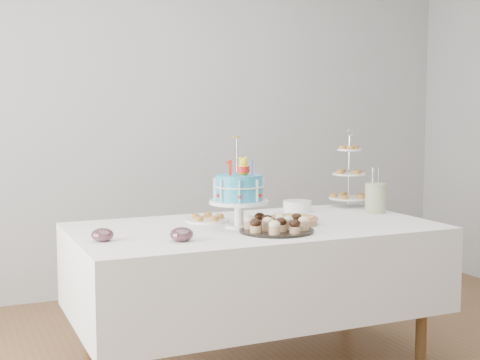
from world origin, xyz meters
name	(u,v)px	position (x,y,z in m)	size (l,w,h in m)	color
walls	(282,117)	(0.00, 0.00, 1.35)	(5.04, 4.04, 2.70)	#A7AAAD
table	(255,267)	(0.00, 0.30, 0.54)	(1.92, 1.02, 0.77)	silver
birthday_cake	(239,203)	(-0.11, 0.26, 0.90)	(0.31, 0.31, 0.48)	white
cupcake_tray	(277,224)	(0.02, 0.08, 0.81)	(0.38, 0.38, 0.09)	black
pie	(293,220)	(0.20, 0.25, 0.79)	(0.27, 0.27, 0.04)	tan
tiered_stand	(349,174)	(0.84, 0.69, 0.98)	(0.25, 0.25, 0.49)	silver
plate_stack	(297,206)	(0.43, 0.63, 0.80)	(0.17, 0.17, 0.07)	white
pastry_plate	(207,218)	(-0.19, 0.52, 0.79)	(0.24, 0.24, 0.04)	white
jam_bowl_a	(182,235)	(-0.50, 0.05, 0.80)	(0.11, 0.11, 0.07)	silver
jam_bowl_b	(102,235)	(-0.84, 0.19, 0.80)	(0.11, 0.11, 0.06)	silver
utensil_pitcher	(375,197)	(0.84, 0.40, 0.87)	(0.13, 0.12, 0.27)	beige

